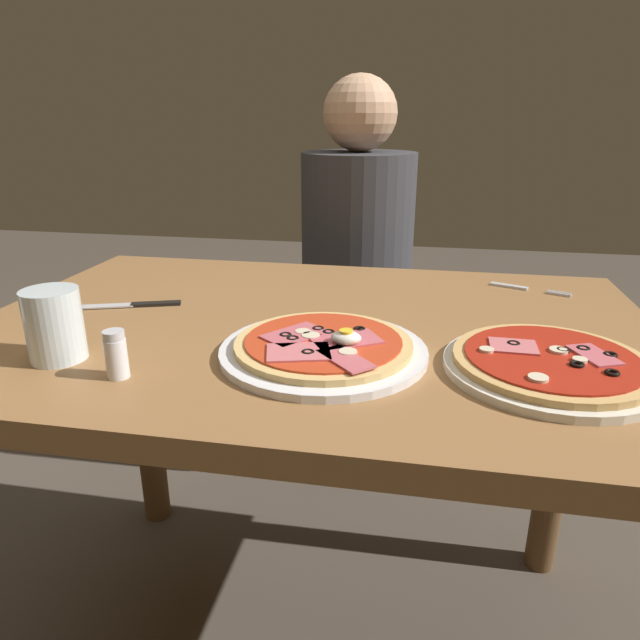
{
  "coord_description": "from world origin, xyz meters",
  "views": [
    {
      "loc": [
        0.18,
        -0.89,
        1.08
      ],
      "look_at": [
        0.03,
        -0.07,
        0.77
      ],
      "focal_mm": 31.63,
      "sensor_mm": 36.0,
      "label": 1
    }
  ],
  "objects_px": {
    "knife": "(135,305)",
    "diner_person": "(356,298)",
    "dining_table": "(312,386)",
    "water_glass_near": "(55,330)",
    "pizza_across_left": "(551,364)",
    "salt_shaker": "(116,355)",
    "fork": "(523,288)",
    "pizza_foreground": "(324,348)"
  },
  "relations": [
    {
      "from": "dining_table",
      "to": "knife",
      "type": "relative_size",
      "value": 6.07
    },
    {
      "from": "pizza_across_left",
      "to": "water_glass_near",
      "type": "xyz_separation_m",
      "value": [
        -0.7,
        -0.08,
        0.03
      ]
    },
    {
      "from": "dining_table",
      "to": "pizza_foreground",
      "type": "relative_size",
      "value": 3.77
    },
    {
      "from": "water_glass_near",
      "to": "pizza_foreground",
      "type": "bearing_deg",
      "value": 12.33
    },
    {
      "from": "salt_shaker",
      "to": "dining_table",
      "type": "bearing_deg",
      "value": 50.05
    },
    {
      "from": "pizza_foreground",
      "to": "diner_person",
      "type": "distance_m",
      "value": 0.87
    },
    {
      "from": "pizza_across_left",
      "to": "fork",
      "type": "distance_m",
      "value": 0.41
    },
    {
      "from": "salt_shaker",
      "to": "diner_person",
      "type": "bearing_deg",
      "value": 77.84
    },
    {
      "from": "dining_table",
      "to": "pizza_across_left",
      "type": "distance_m",
      "value": 0.41
    },
    {
      "from": "salt_shaker",
      "to": "diner_person",
      "type": "relative_size",
      "value": 0.06
    },
    {
      "from": "dining_table",
      "to": "water_glass_near",
      "type": "relative_size",
      "value": 11.02
    },
    {
      "from": "water_glass_near",
      "to": "knife",
      "type": "distance_m",
      "value": 0.25
    },
    {
      "from": "pizza_foreground",
      "to": "water_glass_near",
      "type": "height_order",
      "value": "water_glass_near"
    },
    {
      "from": "salt_shaker",
      "to": "pizza_foreground",
      "type": "bearing_deg",
      "value": 25.29
    },
    {
      "from": "pizza_foreground",
      "to": "knife",
      "type": "xyz_separation_m",
      "value": [
        -0.39,
        0.16,
        -0.01
      ]
    },
    {
      "from": "dining_table",
      "to": "diner_person",
      "type": "relative_size",
      "value": 0.98
    },
    {
      "from": "water_glass_near",
      "to": "diner_person",
      "type": "xyz_separation_m",
      "value": [
        0.32,
        0.92,
        -0.22
      ]
    },
    {
      "from": "water_glass_near",
      "to": "dining_table",
      "type": "bearing_deg",
      "value": 33.2
    },
    {
      "from": "dining_table",
      "to": "water_glass_near",
      "type": "distance_m",
      "value": 0.43
    },
    {
      "from": "knife",
      "to": "diner_person",
      "type": "height_order",
      "value": "diner_person"
    },
    {
      "from": "diner_person",
      "to": "water_glass_near",
      "type": "bearing_deg",
      "value": 70.68
    },
    {
      "from": "dining_table",
      "to": "knife",
      "type": "distance_m",
      "value": 0.36
    },
    {
      "from": "pizza_foreground",
      "to": "diner_person",
      "type": "height_order",
      "value": "diner_person"
    },
    {
      "from": "pizza_across_left",
      "to": "fork",
      "type": "bearing_deg",
      "value": 86.75
    },
    {
      "from": "water_glass_near",
      "to": "pizza_across_left",
      "type": "bearing_deg",
      "value": 6.75
    },
    {
      "from": "knife",
      "to": "dining_table",
      "type": "bearing_deg",
      "value": -4.04
    },
    {
      "from": "dining_table",
      "to": "water_glass_near",
      "type": "height_order",
      "value": "water_glass_near"
    },
    {
      "from": "dining_table",
      "to": "salt_shaker",
      "type": "relative_size",
      "value": 17.27
    },
    {
      "from": "pizza_foreground",
      "to": "diner_person",
      "type": "xyz_separation_m",
      "value": [
        -0.05,
        0.84,
        -0.19
      ]
    },
    {
      "from": "pizza_across_left",
      "to": "knife",
      "type": "bearing_deg",
      "value": 167.25
    },
    {
      "from": "fork",
      "to": "knife",
      "type": "height_order",
      "value": "knife"
    },
    {
      "from": "water_glass_near",
      "to": "salt_shaker",
      "type": "bearing_deg",
      "value": -19.31
    },
    {
      "from": "salt_shaker",
      "to": "pizza_across_left",
      "type": "bearing_deg",
      "value": 12.0
    },
    {
      "from": "pizza_across_left",
      "to": "salt_shaker",
      "type": "distance_m",
      "value": 0.59
    },
    {
      "from": "pizza_foreground",
      "to": "pizza_across_left",
      "type": "distance_m",
      "value": 0.32
    },
    {
      "from": "knife",
      "to": "diner_person",
      "type": "distance_m",
      "value": 0.78
    },
    {
      "from": "pizza_across_left",
      "to": "water_glass_near",
      "type": "distance_m",
      "value": 0.7
    },
    {
      "from": "salt_shaker",
      "to": "fork",
      "type": "bearing_deg",
      "value": 41.22
    },
    {
      "from": "fork",
      "to": "salt_shaker",
      "type": "distance_m",
      "value": 0.8
    },
    {
      "from": "dining_table",
      "to": "pizza_foreground",
      "type": "distance_m",
      "value": 0.2
    },
    {
      "from": "pizza_foreground",
      "to": "fork",
      "type": "bearing_deg",
      "value": 49.82
    },
    {
      "from": "pizza_across_left",
      "to": "pizza_foreground",
      "type": "bearing_deg",
      "value": 179.99
    }
  ]
}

